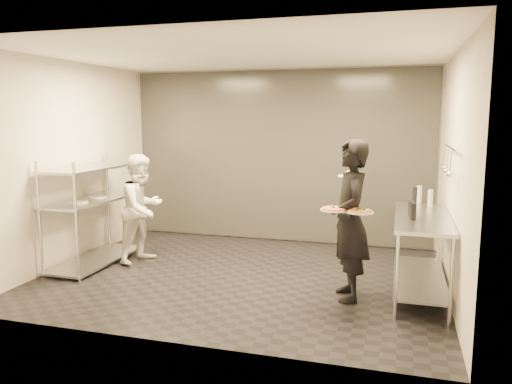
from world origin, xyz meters
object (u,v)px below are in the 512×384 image
(pizza_plate_far, at_px, (360,211))
(bottle_clear, at_px, (430,198))
(pizza_plate_near, at_px, (334,209))
(bottle_green, at_px, (419,195))
(pass_rack, at_px, (94,209))
(pos_monitor, at_px, (412,210))
(salad_plate, at_px, (351,175))
(waiter, at_px, (350,220))
(prep_counter, at_px, (421,241))
(chef, at_px, (142,208))
(bottle_dark, at_px, (415,195))

(pizza_plate_far, xyz_separation_m, bottle_clear, (0.77, 1.31, -0.03))
(pizza_plate_near, xyz_separation_m, bottle_green, (0.92, 1.40, -0.02))
(pass_rack, bearing_deg, bottle_green, 10.54)
(pizza_plate_far, bearing_deg, pos_monitor, 40.38)
(salad_plate, distance_m, pos_monitor, 0.80)
(pass_rack, distance_m, waiter, 3.58)
(pizza_plate_near, bearing_deg, bottle_clear, 50.44)
(pass_rack, bearing_deg, salad_plate, -0.99)
(pizza_plate_near, xyz_separation_m, pos_monitor, (0.81, 0.41, -0.04))
(pass_rack, relative_size, salad_plate, 5.36)
(pass_rack, distance_m, pizza_plate_far, 3.74)
(bottle_clear, bearing_deg, waiter, -129.78)
(prep_counter, xyz_separation_m, chef, (-3.73, 0.27, 0.14))
(pos_monitor, height_order, bottle_green, bottle_green)
(pizza_plate_far, xyz_separation_m, pos_monitor, (0.54, 0.46, -0.04))
(pass_rack, bearing_deg, pizza_plate_far, -9.92)
(pizza_plate_far, relative_size, pos_monitor, 1.12)
(chef, height_order, salad_plate, chef)
(chef, distance_m, bottle_green, 3.76)
(pizza_plate_near, bearing_deg, pos_monitor, 26.76)
(bottle_green, bearing_deg, salad_plate, -132.94)
(pos_monitor, bearing_deg, pass_rack, 170.52)
(salad_plate, bearing_deg, waiter, -83.59)
(waiter, relative_size, salad_plate, 6.02)
(waiter, xyz_separation_m, bottle_dark, (0.71, 1.21, 0.13))
(waiter, height_order, pizza_plate_near, waiter)
(salad_plate, height_order, bottle_clear, salad_plate)
(pizza_plate_near, height_order, bottle_green, bottle_green)
(bottle_clear, bearing_deg, pizza_plate_near, -129.56)
(pos_monitor, bearing_deg, pizza_plate_near, -160.17)
(prep_counter, distance_m, chef, 3.74)
(pass_rack, xyz_separation_m, salad_plate, (3.51, -0.06, 0.60))
(bottle_dark, bearing_deg, pos_monitor, -93.11)
(pass_rack, xyz_separation_m, pos_monitor, (4.21, -0.19, 0.24))
(bottle_dark, bearing_deg, pizza_plate_far, -112.19)
(pizza_plate_far, bearing_deg, bottle_clear, 59.58)
(chef, xyz_separation_m, pos_monitor, (3.61, -0.46, 0.25))
(pass_rack, bearing_deg, chef, 24.46)
(pass_rack, relative_size, prep_counter, 0.89)
(bottle_dark, bearing_deg, prep_counter, -85.27)
(salad_plate, bearing_deg, pass_rack, 179.01)
(prep_counter, height_order, bottle_clear, bottle_clear)
(prep_counter, distance_m, bottle_clear, 0.79)
(pizza_plate_near, height_order, pos_monitor, pos_monitor)
(prep_counter, bearing_deg, pos_monitor, -122.29)
(chef, bearing_deg, waiter, -88.58)
(pass_rack, distance_m, pizza_plate_near, 3.46)
(pass_rack, relative_size, pos_monitor, 6.34)
(chef, height_order, pizza_plate_near, chef)
(prep_counter, distance_m, pos_monitor, 0.45)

